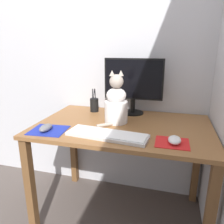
% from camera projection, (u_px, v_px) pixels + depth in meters
% --- Properties ---
extents(ground_plane, '(12.00, 12.00, 0.00)m').
position_uv_depth(ground_plane, '(122.00, 215.00, 1.66)').
color(ground_plane, '#564C47').
extents(wall_back, '(7.00, 0.04, 2.50)m').
position_uv_depth(wall_back, '(135.00, 44.00, 1.67)').
color(wall_back, silver).
rests_on(wall_back, ground_plane).
extents(desk, '(1.14, 0.73, 0.73)m').
position_uv_depth(desk, '(123.00, 139.00, 1.48)').
color(desk, brown).
rests_on(desk, ground_plane).
extents(monitor, '(0.44, 0.17, 0.42)m').
position_uv_depth(monitor, '(133.00, 83.00, 1.63)').
color(monitor, black).
rests_on(monitor, desk).
extents(keyboard, '(0.48, 0.19, 0.02)m').
position_uv_depth(keyboard, '(107.00, 135.00, 1.25)').
color(keyboard, silver).
rests_on(keyboard, desk).
extents(mousepad_left, '(0.23, 0.21, 0.00)m').
position_uv_depth(mousepad_left, '(49.00, 130.00, 1.35)').
color(mousepad_left, '#1E2D9E').
rests_on(mousepad_left, desk).
extents(mousepad_right, '(0.18, 0.16, 0.00)m').
position_uv_depth(mousepad_right, '(172.00, 143.00, 1.17)').
color(mousepad_right, red).
rests_on(mousepad_right, desk).
extents(computer_mouse_left, '(0.06, 0.11, 0.04)m').
position_uv_depth(computer_mouse_left, '(46.00, 128.00, 1.32)').
color(computer_mouse_left, slate).
rests_on(computer_mouse_left, mousepad_left).
extents(computer_mouse_right, '(0.07, 0.10, 0.03)m').
position_uv_depth(computer_mouse_right, '(175.00, 140.00, 1.16)').
color(computer_mouse_right, white).
rests_on(computer_mouse_right, mousepad_right).
extents(cat, '(0.20, 0.25, 0.35)m').
position_uv_depth(cat, '(116.00, 104.00, 1.46)').
color(cat, white).
rests_on(cat, desk).
extents(pen_cup, '(0.07, 0.07, 0.18)m').
position_uv_depth(pen_cup, '(94.00, 105.00, 1.73)').
color(pen_cup, black).
rests_on(pen_cup, desk).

